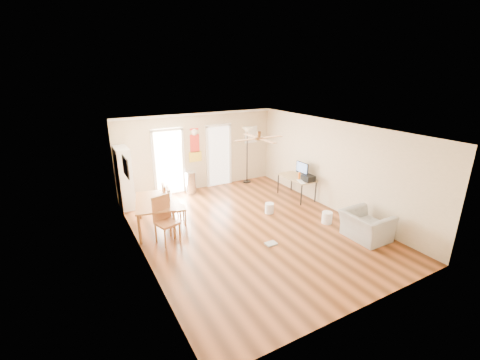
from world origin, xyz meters
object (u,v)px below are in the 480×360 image
trash_can (191,183)px  computer_desk (296,187)px  dining_chair_right_a (172,201)px  wastebasket_a (269,208)px  armchair (366,226)px  printer (308,178)px  dining_chair_near (167,221)px  wastebasket_b (327,218)px  bookshelf (124,178)px  dining_table (156,214)px  dining_chair_right_b (177,206)px  torchiere_lamp (247,155)px

trash_can → computer_desk: (2.83, -2.00, -0.03)m
dining_chair_right_a → wastebasket_a: (2.55, -1.01, -0.36)m
computer_desk → armchair: bearing=-94.4°
trash_can → printer: size_ratio=2.10×
armchair → dining_chair_near: bearing=63.2°
dining_chair_right_a → computer_desk: bearing=-89.2°
printer → trash_can: bearing=141.0°
dining_chair_near → wastebasket_b: dining_chair_near is taller
bookshelf → wastebasket_b: bookshelf is taller
printer → armchair: bearing=-95.5°
trash_can → printer: bearing=-40.3°
armchair → wastebasket_b: bearing=11.5°
dining_table → dining_chair_right_b: (0.55, -0.07, 0.14)m
dining_chair_right_b → armchair: dining_chair_right_b is taller
dining_chair_near → wastebasket_b: bearing=-31.2°
dining_chair_near → armchair: (4.26, -2.16, -0.23)m
bookshelf → dining_chair_right_a: size_ratio=1.82×
bookshelf → dining_chair_right_b: (0.95, -1.88, -0.40)m
computer_desk → wastebasket_a: 1.56m
trash_can → torchiere_lamp: (2.21, 0.08, 0.64)m
dining_table → dining_chair_near: size_ratio=1.36×
bookshelf → armchair: (4.70, -4.84, -0.58)m
dining_chair_right_b → computer_desk: (3.98, 0.01, -0.18)m
dining_table → bookshelf: bearing=102.3°
armchair → dining_chair_right_b: bearing=51.9°
dining_chair_near → printer: dining_chair_near is taller
dining_chair_right_b → bookshelf: bearing=37.5°
printer → wastebasket_b: size_ratio=1.12×
torchiere_lamp → wastebasket_b: size_ratio=6.39×
dining_chair_right_a → wastebasket_a: bearing=-104.9°
dining_chair_right_a → printer: bearing=-95.5°
trash_can → armchair: (2.60, -4.96, -0.03)m
dining_chair_near → wastebasket_b: (4.04, -1.09, -0.41)m
printer → dining_chair_near: bearing=-174.5°
dining_chair_right_a → wastebasket_b: size_ratio=3.18×
bookshelf → computer_desk: 5.30m
dining_chair_right_b → wastebasket_b: (3.53, -1.88, -0.36)m
dining_chair_right_a → dining_chair_right_b: dining_chair_right_b is taller
computer_desk → printer: bearing=-81.4°
trash_can → armchair: trash_can is taller
bookshelf → dining_chair_right_a: (0.95, -1.45, -0.41)m
dining_chair_near → printer: (4.56, 0.34, 0.21)m
printer → wastebasket_a: printer is taller
dining_chair_near → computer_desk: dining_chair_near is taller
bookshelf → dining_chair_right_b: size_ratio=1.76×
wastebasket_b → dining_chair_near: bearing=164.9°
dining_chair_near → wastebasket_a: (3.05, 0.21, -0.42)m
computer_desk → dining_table: bearing=179.3°
dining_chair_right_b → computer_desk: size_ratio=0.82×
wastebasket_a → dining_chair_right_b: bearing=167.1°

